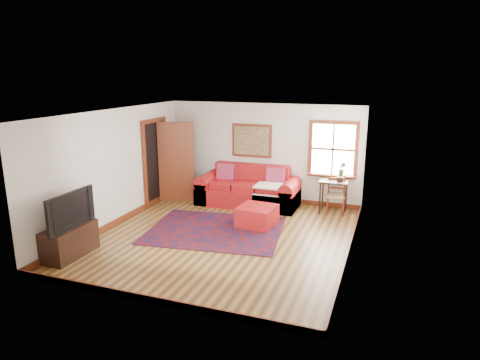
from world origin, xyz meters
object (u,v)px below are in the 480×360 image
at_px(red_ottoman, 257,216).
at_px(side_table, 334,186).
at_px(ladder_back_chair, 336,193).
at_px(red_leather_sofa, 249,192).
at_px(media_cabinet, 70,241).

distance_m(red_ottoman, side_table, 2.08).
height_order(side_table, ladder_back_chair, ladder_back_chair).
xyz_separation_m(side_table, ladder_back_chair, (0.06, -0.01, -0.17)).
relative_size(red_ottoman, ladder_back_chair, 0.84).
height_order(red_leather_sofa, ladder_back_chair, red_leather_sofa).
relative_size(side_table, ladder_back_chair, 0.87).
relative_size(red_leather_sofa, side_table, 3.19).
xyz_separation_m(red_leather_sofa, ladder_back_chair, (2.15, 0.03, 0.16)).
distance_m(red_ottoman, media_cabinet, 3.79).
bearing_deg(ladder_back_chair, red_leather_sofa, -179.07).
height_order(red_ottoman, ladder_back_chair, ladder_back_chair).
bearing_deg(red_leather_sofa, side_table, 1.32).
relative_size(red_leather_sofa, ladder_back_chair, 2.78).
xyz_separation_m(side_table, media_cabinet, (-4.12, -4.11, -0.37)).
height_order(ladder_back_chair, media_cabinet, ladder_back_chair).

